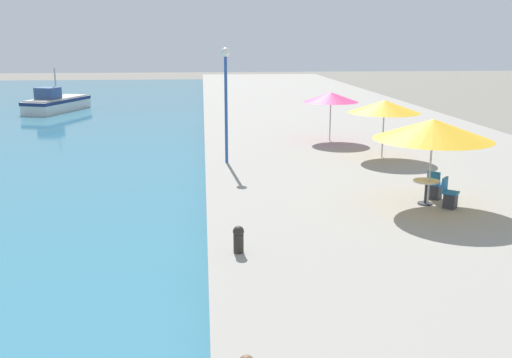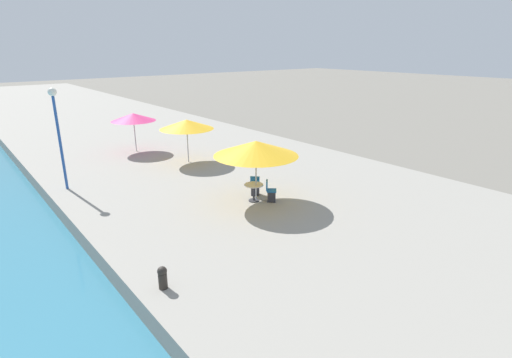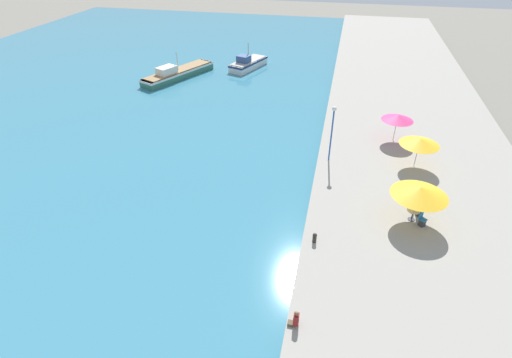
{
  "view_description": "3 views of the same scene",
  "coord_description": "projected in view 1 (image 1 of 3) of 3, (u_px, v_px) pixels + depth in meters",
  "views": [
    {
      "loc": [
        -0.03,
        0.35,
        5.58
      ],
      "look_at": [
        1.5,
        16.85,
        1.5
      ],
      "focal_mm": 40.0,
      "sensor_mm": 36.0,
      "label": 1
    },
    {
      "loc": [
        -3.14,
        4.09,
        6.91
      ],
      "look_at": [
        6.66,
        16.32,
        1.7
      ],
      "focal_mm": 28.0,
      "sensor_mm": 36.0,
      "label": 2
    },
    {
      "loc": [
        1.26,
        -5.38,
        16.96
      ],
      "look_at": [
        -4.0,
        18.0,
        1.3
      ],
      "focal_mm": 28.0,
      "sensor_mm": 36.0,
      "label": 3
    }
  ],
  "objects": [
    {
      "name": "quay_promenade",
      "position": [
        326.0,
        121.0,
        37.4
      ],
      "size": [
        16.0,
        90.0,
        0.7
      ],
      "color": "gray",
      "rests_on": "ground_plane"
    },
    {
      "name": "fishing_boat_mid",
      "position": [
        56.0,
        103.0,
        44.64
      ],
      "size": [
        4.21,
        6.77,
        3.38
      ],
      "rotation": [
        0.0,
        0.0,
        -0.34
      ],
      "color": "silver",
      "rests_on": "water_basin"
    },
    {
      "name": "cafe_umbrella_pink",
      "position": [
        433.0,
        129.0,
        16.66
      ],
      "size": [
        3.47,
        3.47,
        2.61
      ],
      "color": "#B7B7B7",
      "rests_on": "quay_promenade"
    },
    {
      "name": "cafe_umbrella_white",
      "position": [
        384.0,
        107.0,
        23.68
      ],
      "size": [
        2.98,
        2.98,
        2.41
      ],
      "color": "#B7B7B7",
      "rests_on": "quay_promenade"
    },
    {
      "name": "cafe_umbrella_striped",
      "position": [
        331.0,
        97.0,
        27.6
      ],
      "size": [
        2.68,
        2.68,
        2.37
      ],
      "color": "#B7B7B7",
      "rests_on": "quay_promenade"
    },
    {
      "name": "cafe_table",
      "position": [
        426.0,
        187.0,
        17.19
      ],
      "size": [
        0.8,
        0.8,
        0.74
      ],
      "color": "#333338",
      "rests_on": "quay_promenade"
    },
    {
      "name": "cafe_chair_left",
      "position": [
        435.0,
        189.0,
        17.79
      ],
      "size": [
        0.59,
        0.59,
        0.91
      ],
      "rotation": [
        0.0,
        0.0,
        -0.76
      ],
      "color": "#2D2D33",
      "rests_on": "quay_promenade"
    },
    {
      "name": "cafe_chair_right",
      "position": [
        450.0,
        198.0,
        16.83
      ],
      "size": [
        0.59,
        0.58,
        0.91
      ],
      "rotation": [
        0.0,
        0.0,
        3.99
      ],
      "color": "#2D2D33",
      "rests_on": "quay_promenade"
    },
    {
      "name": "mooring_bollard",
      "position": [
        239.0,
        238.0,
        13.31
      ],
      "size": [
        0.26,
        0.26,
        0.65
      ],
      "color": "#2D2823",
      "rests_on": "quay_promenade"
    },
    {
      "name": "lamppost",
      "position": [
        226.0,
        86.0,
        22.41
      ],
      "size": [
        0.36,
        0.36,
        4.56
      ],
      "color": "#28519E",
      "rests_on": "quay_promenade"
    }
  ]
}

